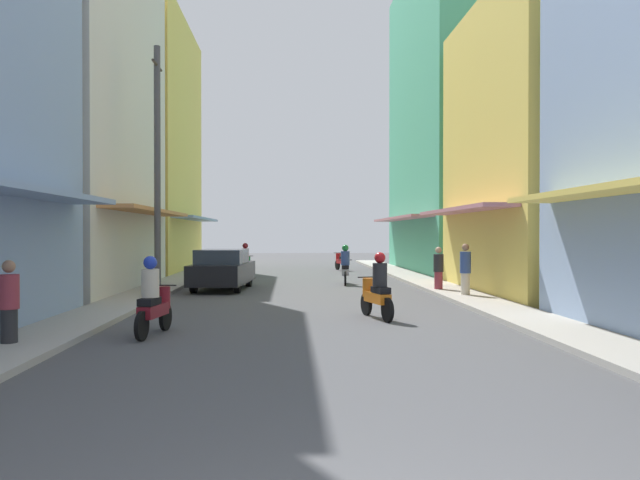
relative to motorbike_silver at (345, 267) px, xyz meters
The scene contains 17 objects.
ground_plane 5.21m from the motorbike_silver, 110.24° to the right, with size 86.85×86.85×0.00m, color #4C4C4F.
sidewalk_left 8.41m from the motorbike_silver, 144.74° to the right, with size 1.53×47.48×0.12m, color #ADA89E.
sidewalk_right 5.88m from the motorbike_silver, 55.91° to the right, with size 1.53×47.48×0.12m, color #ADA89E.
building_left_mid 12.99m from the motorbike_silver, 168.97° to the right, with size 7.05×9.92×15.83m.
building_left_far 14.88m from the motorbike_silver, 140.92° to the left, with size 7.05×10.30×13.21m.
building_right_mid 9.04m from the motorbike_silver, 28.59° to the right, with size 7.05×8.73×9.78m.
building_right_far 12.61m from the motorbike_silver, 46.66° to the left, with size 7.05×12.59×16.09m.
motorbike_silver is the anchor object (origin of this frame).
motorbike_green 6.20m from the motorbike_silver, 133.04° to the left, with size 0.55×1.81×1.58m.
motorbike_maroon 12.66m from the motorbike_silver, 112.66° to the right, with size 0.57×1.80×1.58m.
motorbike_orange 9.58m from the motorbike_silver, 90.85° to the right, with size 0.68×1.77×1.58m.
motorbike_red 9.10m from the motorbike_silver, 85.98° to the left, with size 0.73×1.75×0.96m.
parked_car 5.01m from the motorbike_silver, 156.49° to the right, with size 2.09×4.23×1.45m.
pedestrian_crossing 4.43m from the motorbike_silver, 49.36° to the right, with size 0.34×0.34×1.56m.
pedestrian_foreground 6.19m from the motorbike_silver, 58.31° to the right, with size 0.34×0.34×1.70m.
pedestrian_midway 14.80m from the motorbike_silver, 118.51° to the right, with size 0.34×0.34×1.55m.
utility_pole 8.49m from the motorbike_silver, 144.06° to the right, with size 0.20×1.20×7.87m.
Camera 1 is at (-0.42, -3.11, 2.01)m, focal length 33.86 mm.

